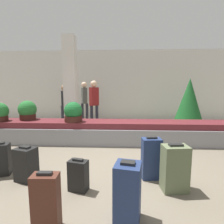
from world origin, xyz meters
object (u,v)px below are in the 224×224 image
(suitcase_1, at_px, (128,192))
(suitcase_7, at_px, (78,175))
(potted_plant_0, at_px, (27,111))
(pillar, at_px, (71,84))
(suitcase_6, at_px, (0,160))
(suitcase_5, at_px, (26,164))
(traveler_2, at_px, (64,101))
(potted_plant_1, at_px, (73,113))
(traveler_0, at_px, (84,98))
(traveler_1, at_px, (94,100))
(suitcase_3, at_px, (46,202))
(decorated_tree, at_px, (189,101))
(suitcase_2, at_px, (151,158))
(suitcase_0, at_px, (175,168))

(suitcase_1, relative_size, suitcase_7, 1.44)
(potted_plant_0, bearing_deg, pillar, 52.38)
(suitcase_6, relative_size, potted_plant_0, 1.05)
(suitcase_6, relative_size, suitcase_7, 1.20)
(suitcase_5, distance_m, potted_plant_0, 2.54)
(traveler_2, bearing_deg, potted_plant_1, 16.26)
(potted_plant_1, relative_size, traveler_0, 0.31)
(pillar, bearing_deg, traveler_1, 31.48)
(suitcase_3, bearing_deg, decorated_tree, 53.52)
(suitcase_2, height_order, suitcase_6, suitcase_2)
(suitcase_5, distance_m, suitcase_7, 0.93)
(suitcase_5, bearing_deg, decorated_tree, 60.73)
(suitcase_0, xyz_separation_m, traveler_1, (-1.76, 4.00, 0.72))
(suitcase_5, bearing_deg, suitcase_2, 20.83)
(suitcase_6, bearing_deg, pillar, 69.20)
(suitcase_6, bearing_deg, traveler_2, 77.84)
(suitcase_0, distance_m, traveler_2, 5.46)
(potted_plant_1, bearing_deg, traveler_2, 112.95)
(traveler_0, distance_m, traveler_2, 0.83)
(potted_plant_0, distance_m, potted_plant_1, 1.40)
(suitcase_7, bearing_deg, pillar, 121.28)
(suitcase_2, bearing_deg, traveler_0, 108.65)
(potted_plant_0, relative_size, traveler_0, 0.31)
(pillar, height_order, traveler_2, pillar)
(pillar, bearing_deg, potted_plant_0, -127.62)
(traveler_2, height_order, decorated_tree, decorated_tree)
(pillar, height_order, potted_plant_0, pillar)
(potted_plant_0, relative_size, decorated_tree, 0.30)
(suitcase_6, relative_size, decorated_tree, 0.31)
(suitcase_7, xyz_separation_m, potted_plant_0, (-2.03, 2.44, 0.61))
(suitcase_3, bearing_deg, suitcase_1, 8.42)
(suitcase_3, distance_m, potted_plant_0, 3.70)
(suitcase_5, height_order, potted_plant_0, potted_plant_0)
(suitcase_2, relative_size, traveler_1, 0.40)
(suitcase_2, relative_size, decorated_tree, 0.38)
(suitcase_1, bearing_deg, suitcase_5, 165.08)
(suitcase_3, bearing_deg, potted_plant_0, 117.84)
(suitcase_0, distance_m, suitcase_1, 0.93)
(suitcase_7, relative_size, potted_plant_0, 0.88)
(suitcase_1, relative_size, suitcase_3, 1.09)
(suitcase_2, relative_size, suitcase_3, 1.10)
(suitcase_2, bearing_deg, potted_plant_1, 129.15)
(traveler_1, relative_size, decorated_tree, 0.95)
(suitcase_0, bearing_deg, traveler_2, 116.98)
(pillar, height_order, decorated_tree, pillar)
(traveler_0, height_order, traveler_1, traveler_1)
(suitcase_2, bearing_deg, traveler_1, 106.67)
(suitcase_6, relative_size, potted_plant_1, 1.07)
(suitcase_3, height_order, suitcase_7, suitcase_3)
(traveler_1, bearing_deg, traveler_0, -103.77)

